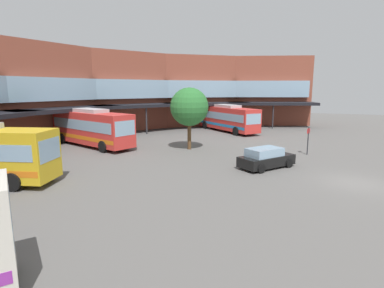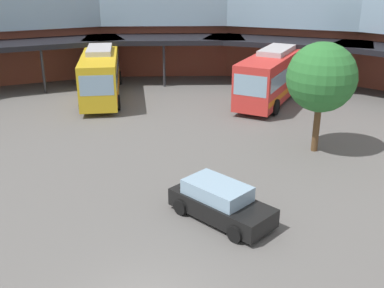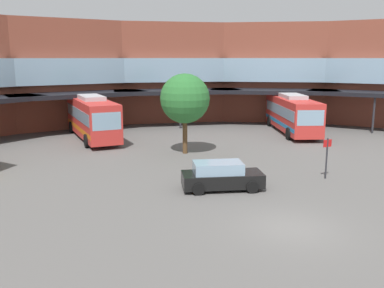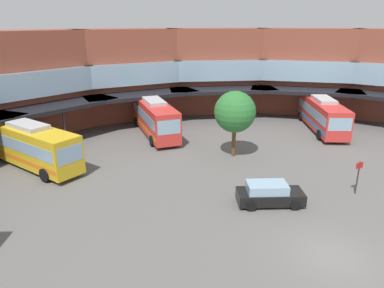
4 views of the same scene
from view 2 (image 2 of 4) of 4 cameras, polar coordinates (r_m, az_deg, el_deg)
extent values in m
cube|color=brown|center=(43.84, 12.64, 15.38)|extent=(13.99, 8.25, 10.85)
cube|color=#8CADC6|center=(43.21, 12.58, 15.78)|extent=(12.74, 8.25, 2.53)
cube|color=black|center=(39.15, 11.51, 12.08)|extent=(13.63, 6.28, 0.40)
cylinder|color=#2D2D33|center=(37.93, 10.96, 9.02)|extent=(0.20, 0.20, 3.62)
cube|color=brown|center=(44.66, -3.33, 15.96)|extent=(13.99, 8.25, 10.85)
cube|color=#8CADC6|center=(44.03, -3.36, 16.35)|extent=(12.74, 8.25, 2.53)
cube|color=black|center=(39.94, -3.44, 12.65)|extent=(13.63, 6.28, 0.40)
cylinder|color=#2D2D33|center=(38.70, -3.44, 9.63)|extent=(0.20, 0.20, 3.62)
cube|color=brown|center=(44.42, -19.17, 14.81)|extent=(14.35, 11.89, 10.85)
cube|color=#8CADC6|center=(43.79, -19.17, 15.21)|extent=(13.34, 11.42, 2.53)
cube|color=black|center=(39.71, -18.28, 11.56)|extent=(13.32, 10.17, 0.40)
cylinder|color=#2D2D33|center=(38.47, -17.74, 8.57)|extent=(0.20, 0.20, 3.62)
cube|color=red|center=(35.61, 10.13, 8.44)|extent=(5.83, 11.27, 3.14)
cube|color=#8CADC6|center=(35.53, 10.17, 9.03)|extent=(5.68, 10.66, 1.01)
cube|color=orange|center=(35.82, 10.04, 7.08)|extent=(5.79, 11.07, 0.38)
cube|color=#8CADC6|center=(30.47, 7.14, 7.10)|extent=(2.17, 0.81, 1.38)
cube|color=#B2B2B7|center=(35.26, 10.32, 11.21)|extent=(2.92, 4.32, 0.36)
cylinder|color=black|center=(32.15, 10.18, 4.46)|extent=(0.63, 1.14, 1.10)
cylinder|color=black|center=(32.91, 5.93, 5.10)|extent=(0.63, 1.14, 1.10)
cylinder|color=black|center=(39.15, 13.42, 7.32)|extent=(0.63, 1.14, 1.10)
cylinder|color=black|center=(39.78, 9.83, 7.82)|extent=(0.63, 1.14, 1.10)
cube|color=gold|center=(36.34, -11.05, 8.59)|extent=(5.37, 11.05, 3.07)
cube|color=#8CADC6|center=(36.26, -11.10, 9.15)|extent=(5.24, 10.44, 0.98)
cube|color=orange|center=(36.54, -10.96, 7.28)|extent=(5.33, 10.85, 0.37)
cube|color=#8CADC6|center=(31.08, -11.60, 7.03)|extent=(2.16, 0.72, 1.35)
cube|color=#B2B2B7|center=(36.00, -11.25, 11.24)|extent=(2.75, 4.21, 0.36)
cylinder|color=black|center=(33.08, -9.03, 5.03)|extent=(0.59, 1.14, 1.10)
cylinder|color=black|center=(33.25, -13.37, 4.79)|extent=(0.59, 1.14, 1.10)
cylinder|color=black|center=(40.15, -8.85, 8.01)|extent=(0.59, 1.14, 1.10)
cylinder|color=black|center=(40.30, -12.45, 7.81)|extent=(0.59, 1.14, 1.10)
cube|color=black|center=(19.11, 3.62, -7.68)|extent=(4.62, 4.03, 0.75)
cube|color=#8CADC6|center=(18.93, 3.09, -5.65)|extent=(3.07, 2.83, 0.60)
cylinder|color=black|center=(19.08, 8.74, -8.74)|extent=(0.66, 0.56, 0.66)
cylinder|color=black|center=(17.84, 5.28, -10.92)|extent=(0.66, 0.56, 0.66)
cylinder|color=black|center=(20.64, 2.18, -5.97)|extent=(0.66, 0.56, 0.66)
cylinder|color=black|center=(19.50, -1.40, -7.74)|extent=(0.66, 0.56, 0.66)
cylinder|color=brown|center=(26.23, 15.00, 2.40)|extent=(0.36, 0.36, 3.13)
sphere|color=#2D7233|center=(25.52, 15.56, 7.87)|extent=(3.68, 3.68, 3.68)
camera|label=1|loc=(27.93, -51.55, 5.25)|focal=28.54mm
camera|label=3|loc=(17.99, -75.22, -3.87)|focal=39.79mm
camera|label=4|loc=(18.86, -75.42, 11.43)|focal=33.17mm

